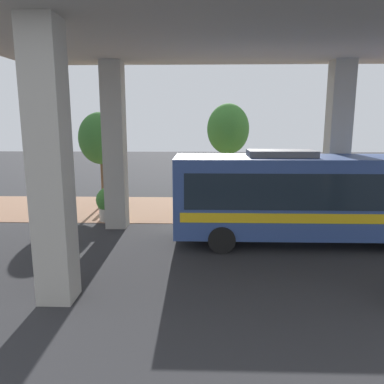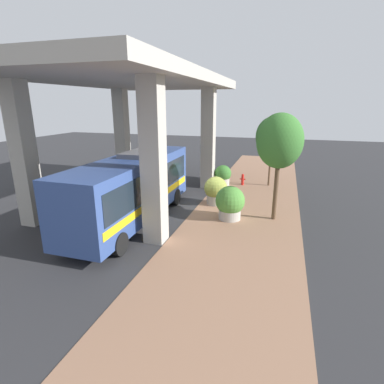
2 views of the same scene
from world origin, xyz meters
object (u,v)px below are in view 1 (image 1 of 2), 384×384
at_px(fire_hydrant, 102,205).
at_px(planter_middle, 200,201).
at_px(street_tree_far, 100,138).
at_px(bus, 306,194).
at_px(planter_back, 244,195).
at_px(street_tree_near, 228,130).
at_px(planter_front, 110,203).

height_order(fire_hydrant, planter_middle, planter_middle).
bearing_deg(street_tree_far, bus, 56.07).
xyz_separation_m(fire_hydrant, planter_middle, (0.99, 5.09, 0.45)).
bearing_deg(bus, planter_back, -159.32).
bearing_deg(fire_hydrant, bus, 63.71).
relative_size(fire_hydrant, planter_back, 0.48).
distance_m(planter_middle, planter_back, 2.61).
distance_m(fire_hydrant, planter_back, 7.38).
distance_m(planter_middle, street_tree_near, 5.16).
bearing_deg(street_tree_far, planter_back, 78.21).
bearing_deg(fire_hydrant, planter_back, 92.46).
relative_size(planter_back, street_tree_near, 0.33).
height_order(planter_back, street_tree_far, street_tree_far).
relative_size(planter_back, street_tree_far, 0.36).
xyz_separation_m(bus, planter_middle, (-3.55, -4.10, -1.08)).
height_order(bus, planter_middle, bus).
height_order(fire_hydrant, planter_back, planter_back).
bearing_deg(street_tree_far, street_tree_near, 95.51).
xyz_separation_m(bus, street_tree_far, (-6.48, -9.64, 1.78)).
distance_m(bus, street_tree_near, 7.94).
height_order(planter_middle, street_tree_near, street_tree_near).
distance_m(fire_hydrant, street_tree_far, 3.86).
xyz_separation_m(bus, fire_hydrant, (-4.54, -9.19, -1.52)).
bearing_deg(planter_middle, street_tree_far, -117.92).
height_order(bus, planter_back, bus).
bearing_deg(street_tree_near, planter_back, 17.33).
bearing_deg(street_tree_near, street_tree_far, -84.49).
distance_m(planter_middle, street_tree_far, 6.89).
distance_m(bus, street_tree_far, 11.75).
bearing_deg(bus, fire_hydrant, -116.29).
relative_size(bus, planter_back, 5.39).
bearing_deg(planter_front, planter_middle, 95.51).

